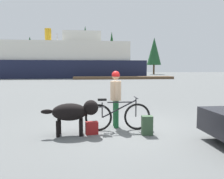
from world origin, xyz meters
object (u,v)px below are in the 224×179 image
object	(u,v)px
dog	(74,112)
handbag_pannier	(92,128)
person_cyclist	(116,94)
backpack	(147,125)
ferry_boat	(68,61)
sailboat_moored	(58,75)
bicycle	(118,116)

from	to	relation	value
dog	handbag_pannier	size ratio (longest dim) A/B	4.42
person_cyclist	backpack	world-z (taller)	person_cyclist
person_cyclist	handbag_pannier	bearing A→B (deg)	-137.52
person_cyclist	ferry_boat	size ratio (longest dim) A/B	0.06
handbag_pannier	backpack	bearing A→B (deg)	-8.88
backpack	handbag_pannier	distance (m)	1.46
handbag_pannier	sailboat_moored	world-z (taller)	sailboat_moored
backpack	sailboat_moored	size ratio (longest dim) A/B	0.06
handbag_pannier	sailboat_moored	size ratio (longest dim) A/B	0.04
bicycle	handbag_pannier	xyz separation A→B (m)	(-0.73, -0.28, -0.24)
bicycle	ferry_boat	xyz separation A→B (m)	(-3.88, 35.14, 2.60)
dog	sailboat_moored	bearing A→B (deg)	97.22
bicycle	sailboat_moored	world-z (taller)	sailboat_moored
bicycle	backpack	size ratio (longest dim) A/B	3.69
backpack	handbag_pannier	bearing A→B (deg)	171.12
person_cyclist	handbag_pannier	world-z (taller)	person_cyclist
backpack	sailboat_moored	bearing A→B (deg)	100.18
bicycle	dog	distance (m)	1.24
sailboat_moored	backpack	bearing A→B (deg)	-79.82
bicycle	dog	bearing A→B (deg)	-166.75
person_cyclist	ferry_boat	xyz separation A→B (m)	(-3.87, 34.75, 2.01)
ferry_boat	dog	bearing A→B (deg)	-85.67
person_cyclist	dog	world-z (taller)	person_cyclist
backpack	dog	bearing A→B (deg)	173.23
dog	backpack	bearing A→B (deg)	-6.77
bicycle	ferry_boat	distance (m)	35.44
handbag_pannier	dog	bearing A→B (deg)	179.86
bicycle	backpack	xyz separation A→B (m)	(0.71, -0.51, -0.15)
bicycle	sailboat_moored	size ratio (longest dim) A/B	0.21
person_cyclist	sailboat_moored	bearing A→B (deg)	99.30
ferry_boat	sailboat_moored	world-z (taller)	ferry_boat
bicycle	backpack	bearing A→B (deg)	-35.69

